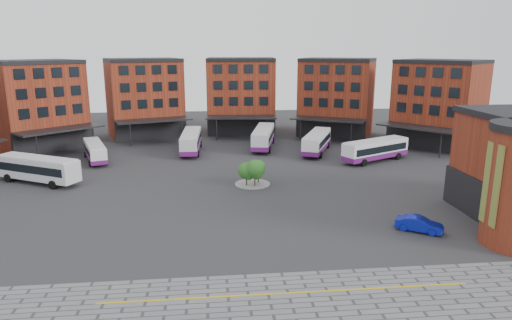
{
  "coord_description": "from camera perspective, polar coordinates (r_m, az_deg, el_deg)",
  "views": [
    {
      "loc": [
        -3.15,
        -42.1,
        16.64
      ],
      "look_at": [
        2.08,
        8.51,
        4.0
      ],
      "focal_mm": 32.0,
      "sensor_mm": 36.0,
      "label": 1
    }
  ],
  "objects": [
    {
      "name": "bus_f",
      "position": [
        70.32,
        14.71,
        1.27
      ],
      "size": [
        11.44,
        7.69,
        3.25
      ],
      "rotation": [
        0.0,
        0.0,
        -1.09
      ],
      "color": "white",
      "rests_on": "ground"
    },
    {
      "name": "bus_d",
      "position": [
        77.07,
        0.92,
        2.88
      ],
      "size": [
        5.35,
        12.44,
        3.42
      ],
      "rotation": [
        0.0,
        0.0,
        -0.22
      ],
      "color": "silver",
      "rests_on": "ground"
    },
    {
      "name": "ground",
      "position": [
        45.38,
        -1.52,
        -7.56
      ],
      "size": [
        160.0,
        160.0,
        0.0
      ],
      "primitive_type": "plane",
      "color": "#28282B",
      "rests_on": "ground"
    },
    {
      "name": "bus_c",
      "position": [
        74.82,
        -8.13,
        2.36
      ],
      "size": [
        3.31,
        11.84,
        3.31
      ],
      "rotation": [
        0.0,
        0.0,
        -0.04
      ],
      "color": "silver",
      "rests_on": "ground"
    },
    {
      "name": "yellow_line",
      "position": [
        33.05,
        4.04,
        -16.26
      ],
      "size": [
        26.0,
        0.15,
        0.02
      ],
      "primitive_type": "cube",
      "color": "gold",
      "rests_on": "paving_zone"
    },
    {
      "name": "bus_a",
      "position": [
        63.28,
        -25.69,
        -0.87
      ],
      "size": [
        11.57,
        7.96,
        3.31
      ],
      "rotation": [
        0.0,
        0.0,
        1.07
      ],
      "color": "silver",
      "rests_on": "ground"
    },
    {
      "name": "bus_e",
      "position": [
        74.31,
        7.61,
        2.29
      ],
      "size": [
        7.12,
        11.74,
        3.28
      ],
      "rotation": [
        0.0,
        0.0,
        -0.41
      ],
      "color": "white",
      "rests_on": "ground"
    },
    {
      "name": "tree_island",
      "position": [
        55.82,
        -0.36,
        -1.38
      ],
      "size": [
        4.4,
        4.4,
        3.4
      ],
      "color": "gray",
      "rests_on": "ground"
    },
    {
      "name": "bus_b",
      "position": [
        72.29,
        -19.49,
        1.07
      ],
      "size": [
        5.52,
        10.16,
        2.81
      ],
      "rotation": [
        0.0,
        0.0,
        0.34
      ],
      "color": "white",
      "rests_on": "ground"
    },
    {
      "name": "main_building",
      "position": [
        80.92,
        -7.06,
        7.16
      ],
      "size": [
        94.14,
        42.48,
        14.6
      ],
      "color": "maroon",
      "rests_on": "ground"
    },
    {
      "name": "blue_car",
      "position": [
        45.19,
        19.72,
        -7.56
      ],
      "size": [
        4.37,
        3.57,
        1.4
      ],
      "primitive_type": "imported",
      "rotation": [
        0.0,
        0.0,
        0.99
      ],
      "color": "#0C19A4",
      "rests_on": "ground"
    }
  ]
}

